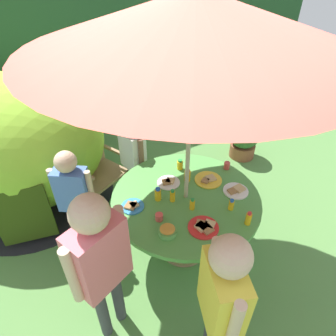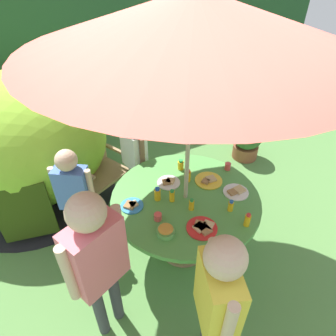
# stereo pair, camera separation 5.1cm
# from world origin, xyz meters

# --- Properties ---
(ground_plane) EXTENTS (10.00, 10.00, 0.02)m
(ground_plane) POSITION_xyz_m (0.00, 0.00, -0.01)
(ground_plane) COLOR #548442
(hedge_backdrop) EXTENTS (9.00, 0.70, 2.03)m
(hedge_backdrop) POSITION_xyz_m (0.00, 3.19, 1.01)
(hedge_backdrop) COLOR #234C28
(hedge_backdrop) RESTS_ON ground_plane
(garden_table) EXTENTS (1.33, 1.33, 0.72)m
(garden_table) POSITION_xyz_m (0.00, 0.00, 0.61)
(garden_table) COLOR #93704C
(garden_table) RESTS_ON ground_plane
(patio_umbrella) EXTENTS (2.21, 2.21, 2.33)m
(patio_umbrella) POSITION_xyz_m (0.00, 0.00, 2.16)
(patio_umbrella) COLOR #B7AD8C
(patio_umbrella) RESTS_ON ground_plane
(wooden_chair) EXTENTS (0.66, 0.61, 1.03)m
(wooden_chair) POSITION_xyz_m (-0.52, 1.14, 0.56)
(wooden_chair) COLOR #93704C
(wooden_chair) RESTS_ON ground_plane
(dome_tent) EXTENTS (2.26, 2.26, 1.51)m
(dome_tent) POSITION_xyz_m (-1.16, 1.63, 0.75)
(dome_tent) COLOR #8CC633
(dome_tent) RESTS_ON ground_plane
(potted_plant) EXTENTS (0.43, 0.43, 0.59)m
(potted_plant) POSITION_xyz_m (1.63, 0.99, 0.31)
(potted_plant) COLOR brown
(potted_plant) RESTS_ON ground_plane
(child_in_white_shirt) EXTENTS (0.21, 0.40, 1.16)m
(child_in_white_shirt) POSITION_xyz_m (-0.12, 0.88, 0.74)
(child_in_white_shirt) COLOR brown
(child_in_white_shirt) RESTS_ON ground_plane
(child_in_blue_shirt) EXTENTS (0.34, 0.30, 1.14)m
(child_in_blue_shirt) POSITION_xyz_m (-0.85, 0.59, 0.73)
(child_in_blue_shirt) COLOR navy
(child_in_blue_shirt) RESTS_ON ground_plane
(child_in_pink_shirt) EXTENTS (0.45, 0.33, 1.43)m
(child_in_pink_shirt) POSITION_xyz_m (-0.91, -0.36, 0.91)
(child_in_pink_shirt) COLOR #3F3F47
(child_in_pink_shirt) RESTS_ON ground_plane
(child_in_yellow_shirt) EXTENTS (0.31, 0.44, 1.37)m
(child_in_yellow_shirt) POSITION_xyz_m (-0.36, -0.96, 0.87)
(child_in_yellow_shirt) COLOR #3F3F47
(child_in_yellow_shirt) RESTS_ON ground_plane
(snack_bowl) EXTENTS (0.14, 0.14, 0.07)m
(snack_bowl) POSITION_xyz_m (-0.35, -0.29, 0.76)
(snack_bowl) COLOR #66B259
(snack_bowl) RESTS_ON garden_table
(plate_far_right) EXTENTS (0.22, 0.22, 0.03)m
(plate_far_right) POSITION_xyz_m (-0.04, 0.24, 0.73)
(plate_far_right) COLOR white
(plate_far_right) RESTS_ON garden_table
(plate_center_back) EXTENTS (0.23, 0.23, 0.03)m
(plate_center_back) POSITION_xyz_m (0.43, -0.17, 0.73)
(plate_center_back) COLOR white
(plate_center_back) RESTS_ON garden_table
(plate_near_left) EXTENTS (0.25, 0.25, 0.03)m
(plate_near_left) POSITION_xyz_m (-0.07, -0.38, 0.74)
(plate_near_left) COLOR red
(plate_near_left) RESTS_ON garden_table
(plate_front_edge) EXTENTS (0.20, 0.20, 0.03)m
(plate_front_edge) POSITION_xyz_m (-0.47, 0.12, 0.74)
(plate_front_edge) COLOR #338CD8
(plate_front_edge) RESTS_ON garden_table
(plate_center_front) EXTENTS (0.26, 0.26, 0.03)m
(plate_center_front) POSITION_xyz_m (0.31, 0.08, 0.73)
(plate_center_front) COLOR yellow
(plate_center_front) RESTS_ON garden_table
(juice_bottle_near_right) EXTENTS (0.05, 0.05, 0.11)m
(juice_bottle_near_right) POSITION_xyz_m (0.25, -0.32, 0.77)
(juice_bottle_near_right) COLOR yellow
(juice_bottle_near_right) RESTS_ON garden_table
(juice_bottle_far_left) EXTENTS (0.05, 0.05, 0.12)m
(juice_bottle_far_left) POSITION_xyz_m (-0.13, 0.01, 0.78)
(juice_bottle_far_left) COLOR yellow
(juice_bottle_far_left) RESTS_ON garden_table
(juice_bottle_mid_left) EXTENTS (0.06, 0.06, 0.13)m
(juice_bottle_mid_left) POSITION_xyz_m (-0.23, 0.09, 0.78)
(juice_bottle_mid_left) COLOR yellow
(juice_bottle_mid_left) RESTS_ON garden_table
(juice_bottle_mid_right) EXTENTS (0.06, 0.06, 0.12)m
(juice_bottle_mid_right) POSITION_xyz_m (0.13, 0.19, 0.78)
(juice_bottle_mid_right) COLOR yellow
(juice_bottle_mid_right) RESTS_ON garden_table
(juice_bottle_back_edge) EXTENTS (0.05, 0.05, 0.11)m
(juice_bottle_back_edge) POSITION_xyz_m (-0.04, -0.15, 0.78)
(juice_bottle_back_edge) COLOR yellow
(juice_bottle_back_edge) RESTS_ON garden_table
(juice_bottle_spot_a) EXTENTS (0.05, 0.05, 0.12)m
(juice_bottle_spot_a) POSITION_xyz_m (0.26, -0.52, 0.78)
(juice_bottle_spot_a) COLOR yellow
(juice_bottle_spot_a) RESTS_ON garden_table
(juice_bottle_spot_b) EXTENTS (0.06, 0.06, 0.11)m
(juice_bottle_spot_b) POSITION_xyz_m (0.17, 0.37, 0.77)
(juice_bottle_spot_b) COLOR yellow
(juice_bottle_spot_b) RESTS_ON garden_table
(cup_near) EXTENTS (0.06, 0.06, 0.06)m
(cup_near) POSITION_xyz_m (-0.34, -0.12, 0.75)
(cup_near) COLOR #E04C47
(cup_near) RESTS_ON garden_table
(cup_far) EXTENTS (0.06, 0.06, 0.07)m
(cup_far) POSITION_xyz_m (0.58, 0.15, 0.76)
(cup_far) COLOR #E04C47
(cup_far) RESTS_ON garden_table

